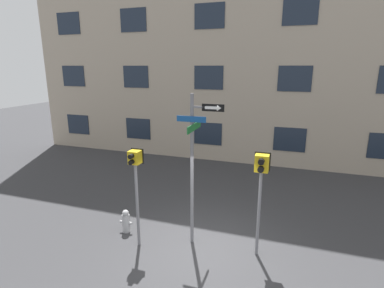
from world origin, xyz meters
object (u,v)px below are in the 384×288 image
(street_sign_pole, at_px, (195,159))
(fire_hydrant, at_px, (126,221))
(pedestrian_signal_left, at_px, (136,173))
(pedestrian_signal_right, at_px, (261,176))

(street_sign_pole, xyz_separation_m, fire_hydrant, (-2.08, -0.11, -2.10))
(pedestrian_signal_left, height_order, fire_hydrant, pedestrian_signal_left)
(pedestrian_signal_left, bearing_deg, street_sign_pole, 22.87)
(street_sign_pole, relative_size, fire_hydrant, 5.88)
(street_sign_pole, bearing_deg, fire_hydrant, -176.91)
(street_sign_pole, bearing_deg, pedestrian_signal_right, -0.45)
(street_sign_pole, relative_size, pedestrian_signal_left, 1.51)
(pedestrian_signal_right, bearing_deg, street_sign_pole, 179.55)
(street_sign_pole, height_order, pedestrian_signal_right, street_sign_pole)
(fire_hydrant, bearing_deg, pedestrian_signal_right, 1.50)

